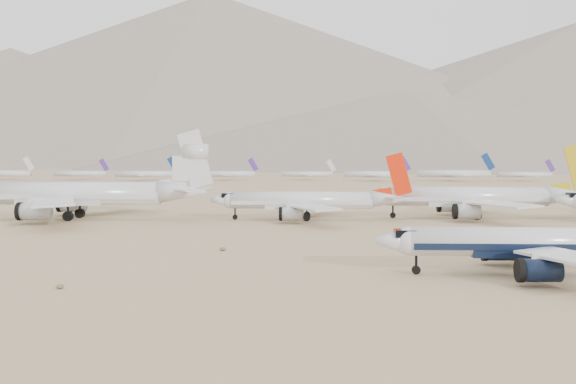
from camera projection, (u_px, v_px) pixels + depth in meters
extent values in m
plane|color=#9C7E5B|center=(441.00, 268.00, 82.99)|extent=(7000.00, 7000.00, 0.00)
cylinder|color=silver|center=(534.00, 242.00, 77.79)|extent=(30.10, 3.56, 3.56)
cube|color=black|center=(534.00, 245.00, 77.81)|extent=(29.50, 3.61, 0.80)
sphere|color=silver|center=(409.00, 241.00, 78.38)|extent=(3.56, 3.56, 3.56)
cube|color=black|center=(405.00, 233.00, 78.35)|extent=(2.49, 2.31, 0.89)
cylinder|color=black|center=(541.00, 270.00, 70.59)|extent=(4.18, 2.56, 2.56)
cube|color=silver|center=(524.00, 236.00, 88.26)|extent=(11.62, 18.32, 0.56)
cylinder|color=black|center=(502.00, 251.00, 85.35)|extent=(4.18, 2.56, 2.56)
cylinder|color=black|center=(416.00, 270.00, 78.53)|extent=(1.07, 0.44, 1.07)
cylinder|color=black|center=(551.00, 273.00, 75.43)|extent=(1.49, 0.89, 1.49)
cylinder|color=black|center=(537.00, 266.00, 80.40)|extent=(1.49, 0.89, 1.49)
cube|color=black|center=(575.00, 195.00, 143.95)|extent=(2.95, 2.74, 1.05)
cylinder|color=silver|center=(468.00, 196.00, 151.68)|extent=(37.41, 4.55, 4.55)
cube|color=silver|center=(468.00, 199.00, 151.71)|extent=(36.66, 4.61, 1.02)
sphere|color=silver|center=(388.00, 196.00, 152.42)|extent=(4.55, 4.55, 4.55)
cube|color=black|center=(385.00, 191.00, 152.38)|extent=(3.18, 2.95, 1.14)
cone|color=silver|center=(567.00, 195.00, 150.75)|extent=(9.35, 4.55, 4.55)
cube|color=silver|center=(496.00, 204.00, 138.46)|extent=(14.45, 22.77, 0.70)
cylinder|color=silver|center=(468.00, 212.00, 142.68)|extent=(5.20, 3.27, 3.27)
cube|color=silver|center=(467.00, 196.00, 164.76)|extent=(14.45, 22.77, 0.70)
cube|color=silver|center=(567.00, 192.00, 154.96)|extent=(5.94, 7.76, 0.27)
cylinder|color=silver|center=(450.00, 205.00, 161.15)|extent=(5.20, 3.27, 3.27)
cylinder|color=black|center=(393.00, 215.00, 152.61)|extent=(1.36, 0.57, 1.36)
cylinder|color=black|center=(477.00, 216.00, 148.67)|extent=(1.91, 1.14, 1.91)
cylinder|color=black|center=(471.00, 213.00, 155.02)|extent=(1.91, 1.14, 1.91)
cylinder|color=silver|center=(301.00, 200.00, 147.84)|extent=(32.62, 3.99, 3.99)
cube|color=silver|center=(301.00, 202.00, 147.87)|extent=(31.97, 4.05, 0.90)
sphere|color=silver|center=(231.00, 200.00, 148.48)|extent=(3.99, 3.99, 3.99)
cube|color=black|center=(228.00, 195.00, 148.45)|extent=(2.79, 2.59, 1.00)
cone|color=silver|center=(389.00, 199.00, 147.03)|extent=(8.16, 3.99, 3.99)
cube|color=silver|center=(312.00, 207.00, 136.29)|extent=(12.60, 19.85, 0.62)
cube|color=silver|center=(398.00, 198.00, 143.18)|extent=(5.18, 6.77, 0.24)
cylinder|color=silver|center=(292.00, 214.00, 139.98)|extent=(4.53, 2.87, 2.87)
cube|color=silver|center=(312.00, 200.00, 159.26)|extent=(12.60, 19.85, 0.62)
cube|color=silver|center=(394.00, 196.00, 150.70)|extent=(5.18, 6.77, 0.24)
cylinder|color=silver|center=(294.00, 208.00, 156.11)|extent=(4.53, 2.87, 2.87)
cube|color=red|center=(399.00, 174.00, 146.64)|extent=(6.18, 0.32, 10.19)
cylinder|color=black|center=(235.00, 217.00, 148.65)|extent=(1.20, 0.50, 1.20)
cylinder|color=black|center=(307.00, 217.00, 145.20)|extent=(1.67, 1.00, 1.67)
cylinder|color=black|center=(307.00, 215.00, 150.77)|extent=(1.67, 1.00, 1.67)
cylinder|color=silver|center=(66.00, 193.00, 149.03)|extent=(44.17, 5.29, 5.29)
cube|color=silver|center=(66.00, 196.00, 149.06)|extent=(43.29, 5.37, 1.19)
cone|color=silver|center=(182.00, 192.00, 147.93)|extent=(11.04, 5.29, 5.29)
cube|color=silver|center=(53.00, 202.00, 133.45)|extent=(17.06, 26.88, 0.82)
cube|color=silver|center=(187.00, 190.00, 142.73)|extent=(7.01, 9.17, 0.32)
cylinder|color=silver|center=(36.00, 211.00, 138.43)|extent=(6.13, 3.81, 3.81)
cube|color=silver|center=(102.00, 194.00, 164.43)|extent=(17.06, 26.88, 0.82)
cube|color=silver|center=(196.00, 188.00, 152.89)|extent=(7.01, 9.17, 0.32)
cylinder|color=silver|center=(73.00, 204.00, 160.16)|extent=(6.13, 3.81, 3.81)
cube|color=silver|center=(195.00, 159.00, 147.41)|extent=(8.37, 0.42, 13.79)
cylinder|color=silver|center=(197.00, 151.00, 147.31)|extent=(5.52, 3.43, 3.43)
cylinder|color=black|center=(68.00, 216.00, 145.52)|extent=(2.22, 1.32, 2.22)
cylinder|color=black|center=(80.00, 213.00, 152.91)|extent=(2.22, 1.32, 2.22)
cylinder|color=silver|center=(1.00, 173.00, 421.55)|extent=(38.85, 3.84, 3.84)
cube|color=silver|center=(29.00, 164.00, 420.49)|extent=(7.74, 0.38, 9.74)
cube|color=silver|center=(9.00, 174.00, 431.62)|extent=(10.23, 17.88, 0.38)
cylinder|color=silver|center=(80.00, 174.00, 426.72)|extent=(35.05, 3.46, 3.46)
cube|color=#4B298A|center=(104.00, 165.00, 425.76)|extent=(6.98, 0.35, 8.79)
cube|color=silver|center=(75.00, 175.00, 417.69)|extent=(9.23, 16.13, 0.35)
cube|color=silver|center=(85.00, 174.00, 435.80)|extent=(9.23, 16.13, 0.35)
cylinder|color=silver|center=(145.00, 174.00, 409.67)|extent=(38.50, 3.80, 3.80)
cube|color=navy|center=(173.00, 164.00, 408.62)|extent=(7.67, 0.38, 9.66)
cube|color=silver|center=(141.00, 175.00, 399.76)|extent=(10.14, 17.72, 0.38)
cube|color=silver|center=(149.00, 174.00, 419.65)|extent=(10.14, 17.72, 0.38)
cylinder|color=silver|center=(227.00, 174.00, 415.34)|extent=(36.38, 3.60, 3.60)
cube|color=#4B298A|center=(253.00, 165.00, 414.35)|extent=(7.25, 0.36, 9.13)
cube|color=silver|center=(225.00, 175.00, 405.98)|extent=(9.58, 16.75, 0.36)
cube|color=silver|center=(229.00, 174.00, 424.77)|extent=(9.58, 16.75, 0.36)
cylinder|color=silver|center=(307.00, 174.00, 417.28)|extent=(33.46, 3.31, 3.31)
cube|color=silver|center=(331.00, 165.00, 416.36)|extent=(6.66, 0.33, 8.39)
cube|color=silver|center=(307.00, 175.00, 408.66)|extent=(8.82, 15.40, 0.33)
cube|color=silver|center=(307.00, 174.00, 425.95)|extent=(8.82, 15.40, 0.33)
cylinder|color=silver|center=(375.00, 174.00, 400.33)|extent=(39.21, 3.88, 3.88)
cube|color=#4B298A|center=(405.00, 164.00, 399.26)|extent=(7.81, 0.39, 9.84)
cube|color=silver|center=(377.00, 176.00, 390.23)|extent=(10.33, 18.05, 0.39)
cube|color=silver|center=(374.00, 175.00, 410.49)|extent=(10.33, 18.05, 0.39)
cylinder|color=silver|center=(453.00, 174.00, 401.61)|extent=(45.38, 4.48, 4.48)
cube|color=navy|center=(488.00, 162.00, 400.37)|extent=(9.04, 0.45, 11.38)
cube|color=silver|center=(458.00, 175.00, 389.93)|extent=(11.96, 20.89, 0.45)
cube|color=silver|center=(449.00, 174.00, 413.37)|extent=(11.96, 20.89, 0.45)
cylinder|color=silver|center=(524.00, 175.00, 402.66)|extent=(33.58, 3.32, 3.32)
cube|color=#4B298A|center=(550.00, 166.00, 401.74)|extent=(6.69, 0.33, 8.42)
cube|color=silver|center=(529.00, 176.00, 394.01)|extent=(8.85, 15.46, 0.33)
cube|color=silver|center=(520.00, 175.00, 411.36)|extent=(8.85, 15.46, 0.33)
cone|color=slate|center=(12.00, 106.00, 1663.34)|extent=(1800.00, 1800.00, 300.00)
cone|color=slate|center=(211.00, 78.00, 1768.89)|extent=(2444.00, 2444.00, 470.00)
cone|color=slate|center=(403.00, 115.00, 1545.64)|extent=(1824.00, 1824.00, 240.00)
cone|color=slate|center=(404.00, 128.00, 1171.05)|extent=(1260.00, 1260.00, 140.00)
ellipsoid|color=brown|center=(60.00, 286.00, 69.85)|extent=(0.84, 0.84, 0.46)
ellipsoid|color=brown|center=(223.00, 249.00, 98.54)|extent=(0.98, 0.98, 0.54)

